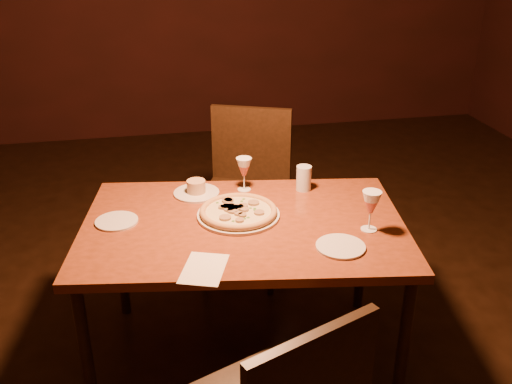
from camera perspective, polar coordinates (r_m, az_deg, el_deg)
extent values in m
cube|color=brown|center=(2.41, -1.26, -3.45)|extent=(1.47, 1.07, 0.04)
cylinder|color=black|center=(2.38, -16.56, -15.69)|extent=(0.05, 0.05, 0.68)
cylinder|color=black|center=(2.97, -13.42, -6.27)|extent=(0.05, 0.05, 0.68)
cylinder|color=black|center=(2.40, 14.48, -14.97)|extent=(0.05, 0.05, 0.68)
cylinder|color=black|center=(2.99, 10.59, -5.79)|extent=(0.05, 0.05, 0.68)
cube|color=black|center=(3.16, -1.21, -0.56)|extent=(0.59, 0.59, 0.04)
cube|color=black|center=(3.25, -0.48, 4.82)|extent=(0.43, 0.20, 0.43)
cylinder|color=black|center=(3.16, -5.15, -5.89)|extent=(0.04, 0.04, 0.47)
cylinder|color=black|center=(3.47, -3.53, -2.82)|extent=(0.04, 0.04, 0.47)
cylinder|color=black|center=(3.09, 1.50, -6.57)|extent=(0.04, 0.04, 0.47)
cylinder|color=black|center=(3.40, 2.51, -3.36)|extent=(0.04, 0.04, 0.47)
cylinder|color=silver|center=(2.45, -1.77, -2.30)|extent=(0.35, 0.35, 0.01)
cylinder|color=beige|center=(2.44, -1.77, -2.03)|extent=(0.32, 0.32, 0.01)
torus|color=tan|center=(2.44, -1.77, -1.90)|extent=(0.33, 0.33, 0.03)
cylinder|color=silver|center=(2.66, -5.97, -0.09)|extent=(0.21, 0.21, 0.01)
cylinder|color=tan|center=(2.65, -6.00, 0.57)|extent=(0.09, 0.09, 0.06)
cylinder|color=silver|center=(2.68, 4.80, 1.40)|extent=(0.07, 0.07, 0.12)
cylinder|color=silver|center=(2.47, -13.76, -2.85)|extent=(0.18, 0.18, 0.01)
cylinder|color=silver|center=(2.24, 8.46, -5.41)|extent=(0.19, 0.19, 0.01)
cube|color=silver|center=(2.10, -5.22, -7.65)|extent=(0.21, 0.25, 0.00)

